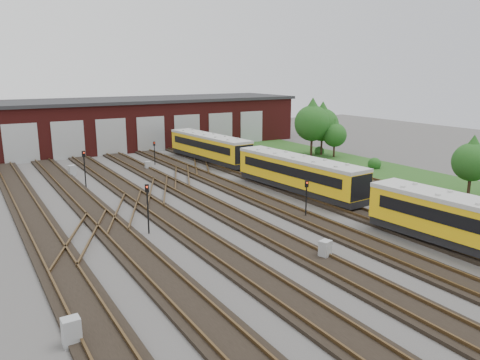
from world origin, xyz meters
TOP-DOWN VIEW (x-y plane):
  - ground at (0.00, 0.00)m, footprint 120.00×120.00m
  - track_network at (-0.17, 0.59)m, footprint 30.40×70.00m
  - maintenance_shed at (-0.01, 39.97)m, footprint 51.00×12.50m
  - grass_verge at (19.00, 10.00)m, footprint 8.00×55.00m
  - metro_train at (6.00, 7.94)m, footprint 3.41×45.44m
  - signal_mast_0 at (-8.20, 4.91)m, footprint 0.28×0.27m
  - signal_mast_1 at (-8.73, 18.95)m, footprint 0.28×0.26m
  - signal_mast_2 at (0.25, 25.72)m, footprint 0.24×0.22m
  - signal_mast_3 at (2.29, 2.33)m, footprint 0.27×0.25m
  - relay_cabinet_0 at (-15.00, -5.31)m, footprint 0.66×0.56m
  - relay_cabinet_1 at (-8.68, 24.68)m, footprint 0.73×0.66m
  - relay_cabinet_2 at (-1.42, -3.90)m, footprint 0.75×0.68m
  - relay_cabinet_3 at (-1.37, 23.57)m, footprint 0.53×0.44m
  - relay_cabinet_4 at (12.06, 17.25)m, footprint 0.77×0.69m
  - tree_0 at (18.09, 20.83)m, footprint 4.21×4.21m
  - tree_1 at (20.07, 19.04)m, footprint 2.80×2.80m
  - tree_2 at (19.66, 20.83)m, footprint 3.91×3.91m
  - tree_3 at (17.04, -0.19)m, footprint 3.08×3.08m
  - bush_1 at (19.13, 11.82)m, footprint 1.37×1.37m
  - bush_2 at (19.81, 21.36)m, footprint 1.17×1.17m

SIDE VIEW (x-z plane):
  - ground at x=0.00m, z-range 0.00..0.00m
  - grass_verge at x=19.00m, z-range 0.00..0.05m
  - track_network at x=-0.17m, z-range -0.06..0.27m
  - relay_cabinet_3 at x=-1.37m, z-range 0.00..0.85m
  - relay_cabinet_2 at x=-1.42m, z-range 0.00..1.04m
  - relay_cabinet_1 at x=-8.68m, z-range 0.00..1.04m
  - relay_cabinet_0 at x=-15.00m, z-range 0.00..1.09m
  - relay_cabinet_4 at x=12.06m, z-range 0.00..1.13m
  - bush_2 at x=19.81m, z-range 0.00..1.17m
  - bush_1 at x=19.13m, z-range 0.00..1.37m
  - signal_mast_2 at x=0.25m, z-range 0.37..2.90m
  - signal_mast_3 at x=2.29m, z-range 0.39..3.06m
  - metro_train at x=6.00m, z-range 0.36..3.11m
  - signal_mast_0 at x=-8.20m, z-range 0.44..3.64m
  - signal_mast_1 at x=-8.73m, z-range 0.46..3.74m
  - tree_1 at x=20.07m, z-range 0.66..5.29m
  - maintenance_shed at x=-0.01m, z-range 0.03..6.38m
  - tree_3 at x=17.04m, z-range 0.72..5.82m
  - tree_2 at x=19.66m, z-range 0.92..7.40m
  - tree_0 at x=18.09m, z-range 0.99..7.97m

